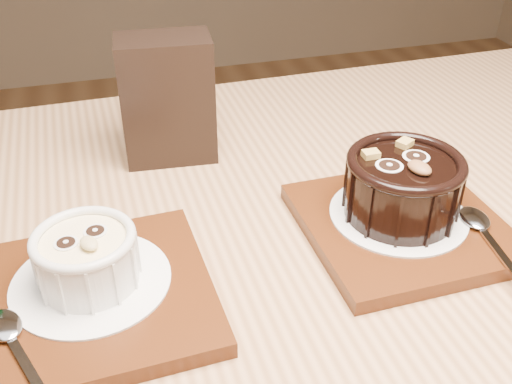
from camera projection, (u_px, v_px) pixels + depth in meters
table at (279, 331)px, 0.59m from camera, size 1.22×0.83×0.75m
tray_left at (100, 297)px, 0.49m from camera, size 0.19×0.19×0.01m
doily_left at (91, 281)px, 0.49m from camera, size 0.13×0.13×0.00m
ramekin_white at (86, 256)px, 0.47m from camera, size 0.08×0.08×0.05m
spoon_left at (20, 354)px, 0.42m from camera, size 0.07×0.13×0.01m
tray_right at (401, 225)px, 0.57m from camera, size 0.18×0.18×0.01m
doily_right at (398, 214)px, 0.57m from camera, size 0.13×0.13×0.00m
ramekin_dark at (403, 184)px, 0.55m from camera, size 0.11×0.11×0.06m
spoon_right at (492, 241)px, 0.53m from camera, size 0.04×0.14×0.01m
condiment_stand at (167, 100)px, 0.66m from camera, size 0.10×0.07×0.14m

